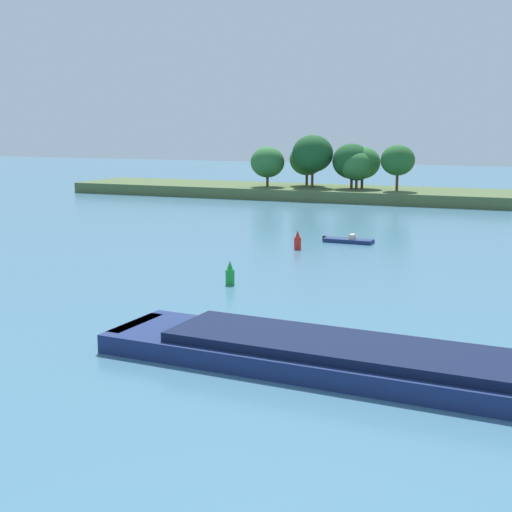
{
  "coord_description": "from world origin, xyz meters",
  "views": [
    {
      "loc": [
        34.32,
        -28.82,
        12.35
      ],
      "look_at": [
        11.09,
        28.56,
        1.2
      ],
      "focal_mm": 51.52,
      "sensor_mm": 36.0,
      "label": 1
    }
  ],
  "objects_px": {
    "cargo_barge": "(456,371)",
    "channel_buoy_green": "(230,274)",
    "small_motorboat": "(349,240)",
    "channel_buoy_red": "(298,241)"
  },
  "relations": [
    {
      "from": "cargo_barge",
      "to": "channel_buoy_green",
      "type": "height_order",
      "value": "cargo_barge"
    },
    {
      "from": "channel_buoy_green",
      "to": "small_motorboat",
      "type": "bearing_deg",
      "value": 82.2
    },
    {
      "from": "small_motorboat",
      "to": "channel_buoy_red",
      "type": "distance_m",
      "value": 7.04
    },
    {
      "from": "channel_buoy_red",
      "to": "channel_buoy_green",
      "type": "distance_m",
      "value": 17.56
    },
    {
      "from": "channel_buoy_red",
      "to": "channel_buoy_green",
      "type": "height_order",
      "value": "same"
    },
    {
      "from": "channel_buoy_red",
      "to": "channel_buoy_green",
      "type": "xyz_separation_m",
      "value": [
        0.42,
        -17.55,
        0.0
      ]
    },
    {
      "from": "channel_buoy_green",
      "to": "channel_buoy_red",
      "type": "bearing_deg",
      "value": 91.38
    },
    {
      "from": "cargo_barge",
      "to": "small_motorboat",
      "type": "xyz_separation_m",
      "value": [
        -16.0,
        40.41,
        -0.62
      ]
    },
    {
      "from": "small_motorboat",
      "to": "channel_buoy_green",
      "type": "relative_size",
      "value": 2.89
    },
    {
      "from": "cargo_barge",
      "to": "channel_buoy_green",
      "type": "distance_m",
      "value": 25.57
    }
  ]
}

